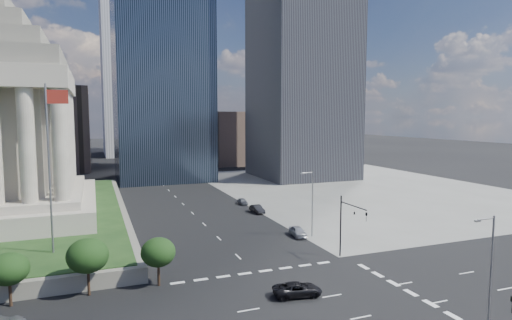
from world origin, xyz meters
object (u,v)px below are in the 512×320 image
parked_sedan_near (298,231)px  street_lamp_south (490,267)px  pickup_truck (297,289)px  traffic_signal_ne (349,220)px  parked_sedan_mid (257,209)px  parked_sedan_far (243,201)px  street_lamp_north (311,200)px  flagpole (50,159)px

parked_sedan_near → street_lamp_south: bearing=-80.4°
street_lamp_south → pickup_truck: (-11.62, 12.23, -4.97)m
traffic_signal_ne → street_lamp_south: 19.72m
parked_sedan_mid → parked_sedan_far: bearing=88.3°
street_lamp_south → pickup_truck: bearing=133.5°
street_lamp_north → parked_sedan_far: 26.89m
street_lamp_north → parked_sedan_near: size_ratio=2.28×
flagpole → parked_sedan_far: bearing=39.4°
parked_sedan_mid → pickup_truck: bearing=-106.6°
pickup_truck → parked_sedan_mid: 37.98m
street_lamp_north → parked_sedan_mid: street_lamp_north is taller
traffic_signal_ne → street_lamp_south: size_ratio=0.80×
flagpole → parked_sedan_near: (33.33, 1.78, -12.37)m
street_lamp_north → parked_sedan_near: street_lamp_north is taller
street_lamp_south → pickup_truck: street_lamp_south is taller
street_lamp_north → pickup_truck: street_lamp_north is taller
traffic_signal_ne → parked_sedan_near: size_ratio=1.82×
street_lamp_north → parked_sedan_near: 5.30m
pickup_truck → parked_sedan_far: (9.79, 45.11, -0.06)m
pickup_truck → flagpole: bearing=61.9°
flagpole → traffic_signal_ne: 36.69m
street_lamp_north → parked_sedan_far: bearing=94.0°
traffic_signal_ne → parked_sedan_mid: 29.60m
flagpole → parked_sedan_near: bearing=3.1°
parked_sedan_near → street_lamp_north: bearing=-16.7°
parked_sedan_near → parked_sedan_mid: parked_sedan_near is taller
traffic_signal_ne → parked_sedan_far: size_ratio=2.17×
street_lamp_north → parked_sedan_mid: (-1.83, 17.93, -4.94)m
traffic_signal_ne → parked_sedan_near: bearing=94.7°
flagpole → parked_sedan_mid: flagpole is taller
parked_sedan_mid → street_lamp_south: bearing=-89.5°
flagpole → parked_sedan_near: flagpole is taller
flagpole → pickup_truck: size_ratio=4.01×
pickup_truck → parked_sedan_near: (9.79, 19.54, 0.05)m
parked_sedan_near → traffic_signal_ne: bearing=-78.9°
traffic_signal_ne → street_lamp_north: (0.83, 11.30, 0.41)m
street_lamp_south → street_lamp_north: 31.00m
parked_sedan_near → parked_sedan_far: parked_sedan_near is taller
traffic_signal_ne → parked_sedan_near: (-1.00, 12.08, -4.50)m
street_lamp_south → parked_sedan_near: size_ratio=2.28×
parked_sedan_mid → street_lamp_north: bearing=-85.9°
traffic_signal_ne → street_lamp_north: size_ratio=0.80×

